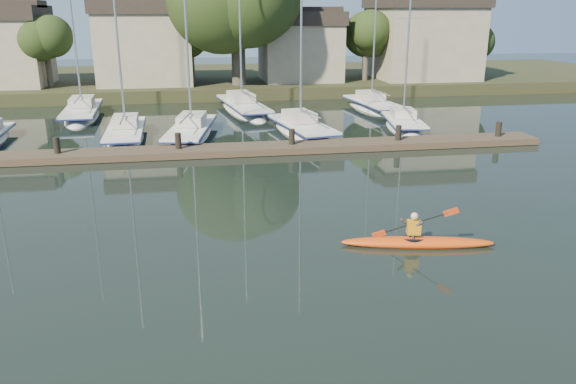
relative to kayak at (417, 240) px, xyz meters
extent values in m
plane|color=black|center=(-4.71, -0.63, -0.19)|extent=(160.00, 160.00, 0.00)
ellipsoid|color=#CC490F|center=(0.03, -0.01, -0.08)|extent=(5.00, 1.58, 0.37)
cylinder|color=black|center=(-0.13, 0.03, 0.04)|extent=(0.87, 0.87, 0.10)
imported|color=#2F2A2D|center=(-0.13, 0.03, 0.43)|extent=(0.33, 0.43, 1.07)
cube|color=#C37E12|center=(-0.13, 0.03, 0.45)|extent=(0.47, 0.38, 0.44)
sphere|color=tan|center=(-0.13, 0.03, 0.82)|extent=(0.24, 0.24, 0.24)
cube|color=#4C3E2B|center=(-4.71, 13.37, 0.01)|extent=(34.00, 2.00, 0.35)
cylinder|color=black|center=(-13.71, 13.37, 0.11)|extent=(0.32, 0.32, 1.80)
cylinder|color=black|center=(-7.71, 13.37, 0.11)|extent=(0.32, 0.32, 1.80)
cylinder|color=black|center=(-1.71, 13.37, 0.11)|extent=(0.32, 0.32, 1.80)
cylinder|color=black|center=(4.29, 13.37, 0.11)|extent=(0.32, 0.32, 1.80)
cylinder|color=black|center=(10.29, 13.37, 0.11)|extent=(0.32, 0.32, 1.80)
ellipsoid|color=silver|center=(-10.89, 18.22, -0.55)|extent=(2.45, 8.82, 1.96)
cube|color=silver|center=(-10.89, 18.22, 0.37)|extent=(2.29, 7.24, 0.14)
cube|color=navy|center=(-10.89, 18.22, 0.29)|extent=(2.38, 7.42, 0.08)
cube|color=#B9B1A9|center=(-10.90, 18.74, 0.75)|extent=(1.52, 2.50, 0.57)
cylinder|color=#9EA0A5|center=(-10.90, 18.48, 6.60)|extent=(0.12, 0.12, 12.36)
cylinder|color=#9EA0A5|center=(-10.84, 16.90, 1.20)|extent=(0.19, 3.33, 0.08)
ellipsoid|color=silver|center=(-7.06, 18.00, -0.56)|extent=(3.78, 9.74, 2.01)
cube|color=silver|center=(-7.06, 18.00, 0.39)|extent=(3.39, 8.03, 0.15)
cube|color=navy|center=(-7.06, 18.00, 0.30)|extent=(3.50, 8.24, 0.08)
cube|color=#B9B1A9|center=(-6.96, 18.56, 0.78)|extent=(1.90, 2.87, 0.58)
cylinder|color=#9EA0A5|center=(-7.01, 18.28, 7.30)|extent=(0.13, 0.13, 13.72)
cylinder|color=#9EA0A5|center=(-7.30, 16.59, 1.23)|extent=(0.69, 3.57, 0.08)
ellipsoid|color=silver|center=(-0.29, 17.77, -0.57)|extent=(3.71, 8.93, 2.06)
cube|color=silver|center=(-0.29, 17.77, 0.40)|extent=(3.34, 7.38, 0.15)
cube|color=navy|center=(-0.29, 17.77, 0.32)|extent=(3.45, 7.56, 0.09)
cube|color=#B9B1A9|center=(-0.37, 18.28, 0.80)|extent=(1.91, 2.65, 0.60)
cylinder|color=#9EA0A5|center=(-0.33, 18.03, 6.42)|extent=(0.13, 0.13, 11.92)
cylinder|color=#9EA0A5|center=(-0.07, 16.49, 1.27)|extent=(0.64, 3.26, 0.09)
ellipsoid|color=silver|center=(6.50, 18.30, -0.54)|extent=(3.28, 7.25, 1.90)
cube|color=silver|center=(6.50, 18.30, 0.36)|extent=(2.96, 5.99, 0.14)
cube|color=navy|center=(6.50, 18.30, 0.28)|extent=(3.06, 6.15, 0.08)
cube|color=#B9B1A9|center=(6.57, 18.72, 0.73)|extent=(1.72, 2.17, 0.55)
cylinder|color=#9EA0A5|center=(6.53, 18.51, 5.40)|extent=(0.12, 0.12, 9.99)
cylinder|color=#9EA0A5|center=(6.31, 17.27, 1.16)|extent=(0.54, 2.63, 0.08)
cylinder|color=#9EA0A5|center=(6.53, 18.51, 6.60)|extent=(1.58, 0.31, 0.03)
ellipsoid|color=silver|center=(-14.68, 26.05, -0.58)|extent=(2.93, 10.10, 2.11)
cube|color=silver|center=(-14.68, 26.05, 0.42)|extent=(2.71, 8.30, 0.16)
cube|color=navy|center=(-14.68, 26.05, 0.33)|extent=(2.81, 8.50, 0.09)
cube|color=#B9B1A9|center=(-14.72, 26.65, 0.83)|extent=(1.72, 2.88, 0.61)
cylinder|color=#9EA0A5|center=(-14.70, 26.35, 7.68)|extent=(0.13, 0.13, 14.41)
cylinder|color=#9EA0A5|center=(-14.59, 24.56, 1.30)|extent=(0.32, 3.79, 0.09)
ellipsoid|color=silver|center=(-3.12, 26.47, -0.58)|extent=(3.93, 11.39, 2.12)
cube|color=silver|center=(-3.12, 26.47, 0.42)|extent=(3.53, 9.38, 0.16)
cube|color=navy|center=(-3.12, 26.47, 0.33)|extent=(3.65, 9.62, 0.09)
cube|color=#B9B1A9|center=(-3.21, 27.13, 0.84)|extent=(2.00, 3.32, 0.61)
cylinder|color=#9EA0A5|center=(-2.87, 24.81, 1.32)|extent=(0.70, 4.21, 0.09)
ellipsoid|color=silver|center=(6.80, 25.65, -0.57)|extent=(3.15, 8.87, 2.06)
cube|color=silver|center=(6.80, 25.65, 0.40)|extent=(2.88, 7.30, 0.15)
cube|color=navy|center=(6.80, 25.65, 0.32)|extent=(2.98, 7.48, 0.09)
cube|color=#B9B1A9|center=(6.75, 26.16, 0.81)|extent=(1.76, 2.57, 0.60)
cylinder|color=#9EA0A5|center=(6.78, 25.91, 6.43)|extent=(0.13, 0.13, 11.93)
cylinder|color=#9EA0A5|center=(6.94, 24.35, 1.27)|extent=(0.42, 3.29, 0.09)
cube|color=#29361B|center=(-4.71, 43.37, 0.31)|extent=(90.00, 24.00, 1.00)
cube|color=#9F967F|center=(-22.71, 37.37, 3.56)|extent=(7.00, 7.00, 5.50)
cube|color=#9F967F|center=(-10.71, 37.37, 3.81)|extent=(8.00, 8.00, 6.00)
cube|color=#312723|center=(-10.71, 37.37, 7.41)|extent=(8.40, 8.40, 1.20)
cube|color=#9F967F|center=(3.29, 37.37, 3.31)|extent=(7.00, 7.00, 5.00)
cube|color=#312723|center=(3.29, 37.37, 6.41)|extent=(7.35, 7.35, 1.20)
cube|color=#9F967F|center=(15.29, 37.37, 4.06)|extent=(9.00, 9.00, 6.50)
cube|color=#312723|center=(15.29, 37.37, 7.91)|extent=(9.45, 9.45, 1.20)
cylinder|color=#464138|center=(-2.71, 34.37, 3.31)|extent=(1.20, 1.20, 5.00)
cylinder|color=#464138|center=(-18.71, 35.37, 2.31)|extent=(0.48, 0.48, 3.00)
sphere|color=black|center=(-18.71, 35.37, 4.81)|extent=(3.40, 3.40, 3.40)
cylinder|color=#464138|center=(-6.71, 34.87, 2.21)|extent=(0.38, 0.38, 2.80)
sphere|color=black|center=(-6.71, 34.87, 4.41)|extent=(2.72, 2.72, 2.72)
cylinder|color=#464138|center=(9.29, 35.87, 2.41)|extent=(0.50, 0.50, 3.20)
sphere|color=black|center=(9.29, 35.87, 5.06)|extent=(3.57, 3.57, 3.57)
cylinder|color=#464138|center=(19.29, 34.37, 2.11)|extent=(0.41, 0.41, 2.60)
sphere|color=black|center=(19.29, 34.37, 4.26)|extent=(2.89, 2.89, 2.89)
camera|label=1|loc=(-6.90, -15.71, 7.00)|focal=35.00mm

